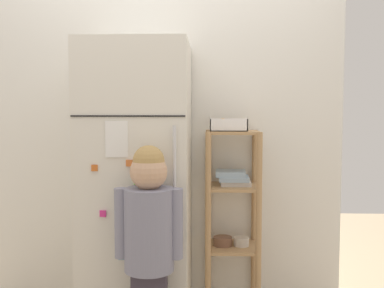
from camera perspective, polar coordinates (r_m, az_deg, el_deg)
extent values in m
cube|color=silver|center=(3.14, -3.58, 0.61)|extent=(2.42, 0.03, 2.22)
cube|color=silver|center=(2.86, -6.86, -4.82)|extent=(0.65, 0.61, 1.72)
cube|color=black|center=(2.52, -8.05, 3.48)|extent=(0.63, 0.01, 0.01)
cylinder|color=silver|center=(2.48, -2.21, -2.43)|extent=(0.02, 0.02, 0.41)
cube|color=white|center=(2.54, -9.41, 0.60)|extent=(0.12, 0.01, 0.20)
cube|color=#D62A7C|center=(2.61, -11.08, -8.54)|extent=(0.04, 0.01, 0.04)
cube|color=#33D40A|center=(2.54, -6.76, -4.62)|extent=(0.04, 0.01, 0.04)
cube|color=#D26A2F|center=(2.53, -7.85, -2.38)|extent=(0.04, 0.01, 0.04)
cube|color=#128BBF|center=(2.66, -8.77, -13.75)|extent=(0.03, 0.01, 0.03)
cube|color=orange|center=(2.53, -7.19, -3.27)|extent=(0.03, 0.01, 0.03)
cube|color=orange|center=(2.58, -12.09, -2.94)|extent=(0.04, 0.02, 0.04)
cylinder|color=gray|center=(2.46, -5.43, -10.58)|extent=(0.26, 0.26, 0.44)
sphere|color=gray|center=(2.49, -5.22, -5.45)|extent=(0.12, 0.12, 0.12)
sphere|color=tan|center=(2.40, -5.48, -3.44)|extent=(0.20, 0.20, 0.20)
sphere|color=tan|center=(2.39, -5.49, -2.15)|extent=(0.17, 0.17, 0.17)
cylinder|color=gray|center=(2.48, -8.81, -9.74)|extent=(0.07, 0.07, 0.37)
cylinder|color=gray|center=(2.44, -2.01, -9.91)|extent=(0.07, 0.07, 0.37)
cylinder|color=tan|center=(2.86, 2.03, -10.34)|extent=(0.04, 0.04, 1.18)
cylinder|color=tan|center=(2.88, 8.33, -10.30)|extent=(0.04, 0.04, 1.18)
cylinder|color=tan|center=(3.16, 2.06, -8.96)|extent=(0.04, 0.04, 1.18)
cylinder|color=tan|center=(3.17, 7.75, -8.93)|extent=(0.04, 0.04, 1.18)
cube|color=tan|center=(2.93, 5.12, 1.47)|extent=(0.33, 0.32, 0.02)
cube|color=tan|center=(2.97, 5.07, -5.34)|extent=(0.33, 0.32, 0.02)
cube|color=tan|center=(3.06, 5.02, -12.69)|extent=(0.33, 0.32, 0.02)
cube|color=white|center=(2.98, 5.42, -4.82)|extent=(0.19, 0.19, 0.03)
cube|color=#99B2C6|center=(2.96, 5.24, -4.29)|extent=(0.19, 0.19, 0.03)
cube|color=#99B2C6|center=(2.96, 4.85, -3.66)|extent=(0.20, 0.19, 0.03)
cylinder|color=brown|center=(3.05, 3.86, -12.03)|extent=(0.12, 0.12, 0.06)
cylinder|color=beige|center=(3.05, 6.19, -12.02)|extent=(0.10, 0.10, 0.06)
cube|color=white|center=(2.92, 4.56, 1.71)|extent=(0.24, 0.18, 0.01)
cube|color=white|center=(2.83, 4.64, 2.35)|extent=(0.24, 0.01, 0.08)
cube|color=white|center=(3.01, 4.50, 2.47)|extent=(0.24, 0.01, 0.08)
cube|color=white|center=(2.92, 2.32, 2.42)|extent=(0.01, 0.18, 0.08)
cube|color=white|center=(2.93, 6.81, 2.40)|extent=(0.01, 0.18, 0.08)
sphere|color=#C1451E|center=(2.95, 4.43, 2.44)|extent=(0.07, 0.07, 0.07)
sphere|color=orange|center=(2.90, 3.89, 2.47)|extent=(0.07, 0.07, 0.07)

